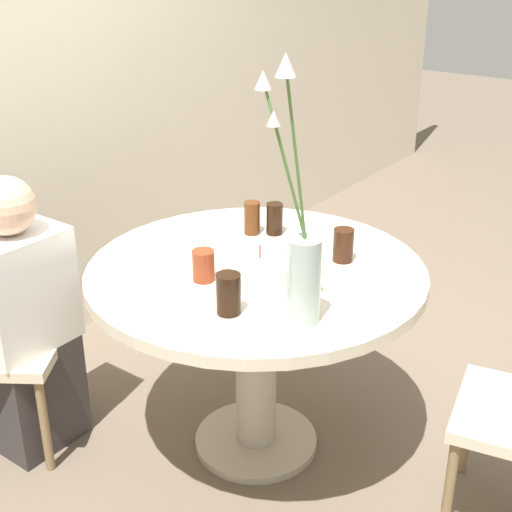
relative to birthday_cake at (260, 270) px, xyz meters
The scene contains 12 objects.
ground_plane 0.79m from the birthday_cake, 42.43° to the left, with size 16.00×16.00×0.00m, color #6B5B4C.
wall_back 1.40m from the birthday_cake, 86.39° to the left, with size 8.00×0.05×2.60m.
dining_table 0.22m from the birthday_cake, 42.43° to the left, with size 1.14×1.14×0.74m.
birthday_cake is the anchor object (origin of this frame).
flower_vase 0.32m from the birthday_cake, 120.04° to the right, with size 0.17×0.21×0.76m.
side_plate 0.31m from the birthday_cake, 11.03° to the left, with size 0.18×0.18×0.01m.
drink_glass_0 0.33m from the birthday_cake, 24.10° to the right, with size 0.07×0.07×0.11m.
drink_glass_1 0.18m from the birthday_cake, 123.00° to the left, with size 0.07×0.07×0.10m.
drink_glass_2 0.41m from the birthday_cake, 28.27° to the left, with size 0.06×0.06×0.12m.
drink_glass_3 0.41m from the birthday_cake, 40.02° to the left, with size 0.06×0.06×0.12m.
drink_glass_4 0.23m from the birthday_cake, 167.60° to the right, with size 0.07×0.07×0.13m.
person_boy 0.89m from the birthday_cake, 116.53° to the left, with size 0.34×0.24×1.04m.
Camera 1 is at (-1.74, -1.28, 1.75)m, focal length 50.00 mm.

